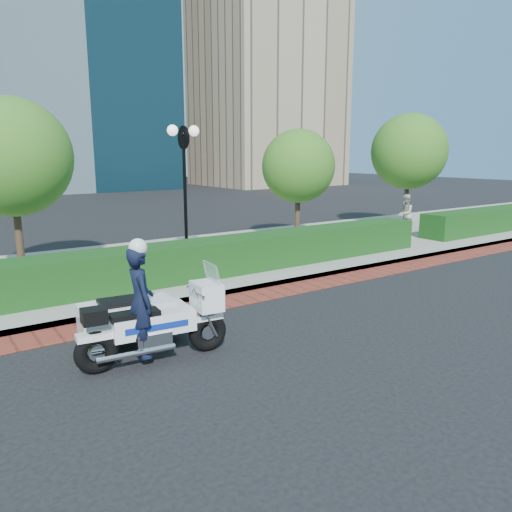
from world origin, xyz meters
TOP-DOWN VIEW (x-y plane):
  - ground at (0.00, 0.00)m, footprint 120.00×120.00m
  - brick_strip at (0.00, 1.50)m, footprint 60.00×1.00m
  - sidewalk at (0.00, 6.00)m, footprint 60.00×8.00m
  - hedge_main at (0.00, 3.60)m, footprint 18.00×1.20m
  - hedge_far at (16.00, 3.60)m, footprint 10.00×1.20m
  - lamppost at (1.00, 5.20)m, footprint 1.02×0.70m
  - tree_b at (-3.50, 6.50)m, footprint 3.20×3.20m
  - tree_c at (6.50, 6.50)m, footprint 2.80×2.80m
  - tree_d at (13.00, 6.50)m, footprint 3.40×3.40m
  - tower_right at (28.00, 38.00)m, footprint 14.00×12.00m
  - police_motorcycle at (-2.76, -0.40)m, footprint 2.71×2.02m
  - pedestrian at (11.54, 5.35)m, footprint 1.02×0.95m

SIDE VIEW (x-z plane):
  - ground at x=0.00m, z-range 0.00..0.00m
  - brick_strip at x=0.00m, z-range 0.00..0.01m
  - sidewalk at x=0.00m, z-range 0.00..0.15m
  - hedge_main at x=0.00m, z-range 0.15..1.15m
  - hedge_far at x=16.00m, z-range 0.15..1.15m
  - police_motorcycle at x=-2.76m, z-range -0.34..1.84m
  - pedestrian at x=11.54m, z-range 0.15..1.83m
  - lamppost at x=1.00m, z-range 0.85..5.06m
  - tree_c at x=6.50m, z-range 0.90..5.20m
  - tree_b at x=-3.50m, z-range 0.99..5.88m
  - tree_d at x=13.00m, z-range 1.03..6.19m
  - tower_right at x=28.00m, z-range 0.00..28.00m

